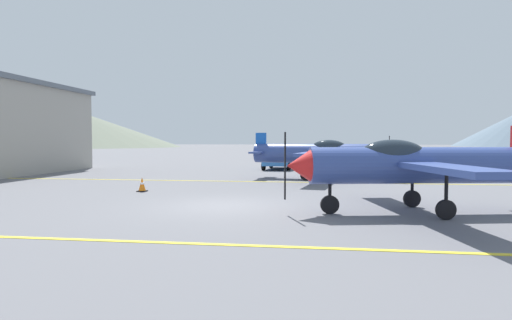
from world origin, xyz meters
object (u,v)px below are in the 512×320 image
car_sedan (279,158)px  airplane_near (412,164)px  traffic_cone_front (142,185)px  airplane_mid (318,153)px

car_sedan → airplane_near: bearing=-73.6°
airplane_near → traffic_cone_front: bearing=158.7°
airplane_near → airplane_mid: same height
airplane_near → traffic_cone_front: 10.58m
airplane_near → car_sedan: (-5.36, 18.18, -0.58)m
airplane_near → airplane_mid: 10.80m
airplane_near → car_sedan: airplane_near is taller
airplane_mid → car_sedan: (-2.74, 7.70, -0.58)m
traffic_cone_front → airplane_near: bearing=-21.3°
airplane_near → car_sedan: bearing=106.4°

